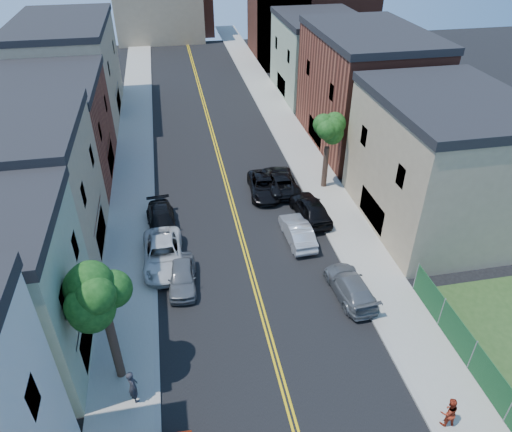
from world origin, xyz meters
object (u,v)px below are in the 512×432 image
pedestrian_left (133,386)px  black_car_right (310,208)px  silver_car_right (297,232)px  black_car_left (162,221)px  black_suv_lane (264,186)px  dark_car_right_far (280,181)px  pedestrian_right (449,412)px  grey_car_right (350,286)px  white_pickup (163,254)px  grey_car_left (182,276)px

pedestrian_left → black_car_right: bearing=-64.6°
silver_car_right → pedestrian_left: size_ratio=2.30×
black_car_left → black_suv_lane: size_ratio=0.99×
dark_car_right_far → black_suv_lane: dark_car_right_far is taller
black_car_left → pedestrian_right: pedestrian_right is taller
black_suv_lane → dark_car_right_far: bearing=23.2°
black_car_right → grey_car_right: bearing=85.0°
black_car_right → pedestrian_right: (1.28, -17.46, 0.15)m
white_pickup → grey_car_right: (11.00, -5.16, -0.08)m
black_car_right → silver_car_right: 3.07m
white_pickup → grey_car_right: size_ratio=1.16×
grey_car_left → black_car_left: 6.42m
dark_car_right_far → pedestrian_left: pedestrian_left is taller
white_pickup → dark_car_right_far: (9.75, 7.95, -0.02)m
pedestrian_left → pedestrian_right: (13.94, -3.98, -0.13)m
silver_car_right → pedestrian_right: bearing=99.1°
white_pickup → black_car_right: size_ratio=1.13×
grey_car_right → black_car_right: size_ratio=0.97×
pedestrian_left → pedestrian_right: pedestrian_left is taller
black_suv_lane → pedestrian_right: (3.99, -21.52, 0.31)m
black_car_right → pedestrian_left: pedestrian_left is taller
grey_car_right → pedestrian_right: 9.03m
silver_car_right → black_car_right: bearing=-125.5°
silver_car_right → black_suv_lane: silver_car_right is taller
silver_car_right → white_pickup: bearing=2.8°
black_car_left → silver_car_right: silver_car_right is taller
white_pickup → grey_car_right: 12.15m
pedestrian_right → black_car_left: bearing=-52.8°
black_car_right → black_suv_lane: size_ratio=1.00×
grey_car_right → dark_car_right_far: size_ratio=0.89×
pedestrian_left → pedestrian_right: size_ratio=1.16×
pedestrian_left → pedestrian_right: 14.49m
grey_car_left → dark_car_right_far: size_ratio=0.76×
grey_car_left → dark_car_right_far: dark_car_right_far is taller
black_car_left → pedestrian_left: size_ratio=2.52×
silver_car_right → black_suv_lane: (-1.03, 6.62, -0.05)m
black_car_left → dark_car_right_far: size_ratio=0.91×
grey_car_right → black_car_right: 8.53m
white_pickup → black_car_left: 4.02m
grey_car_right → pedestrian_right: size_ratio=2.85×
dark_car_right_far → black_suv_lane: size_ratio=1.10×
black_suv_lane → black_car_right: bearing=-52.4°
dark_car_right_far → black_suv_lane: bearing=19.9°
grey_car_left → pedestrian_left: bearing=-105.7°
grey_car_left → black_suv_lane: size_ratio=0.83×
grey_car_right → black_car_right: black_car_right is taller
pedestrian_right → dark_car_right_far: bearing=-80.5°
white_pickup → pedestrian_left: 10.25m
white_pickup → black_car_left: bearing=89.9°
grey_car_right → pedestrian_right: (1.28, -8.93, 0.30)m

